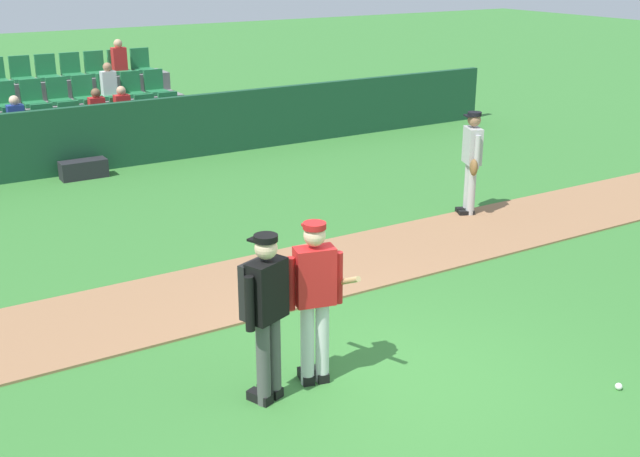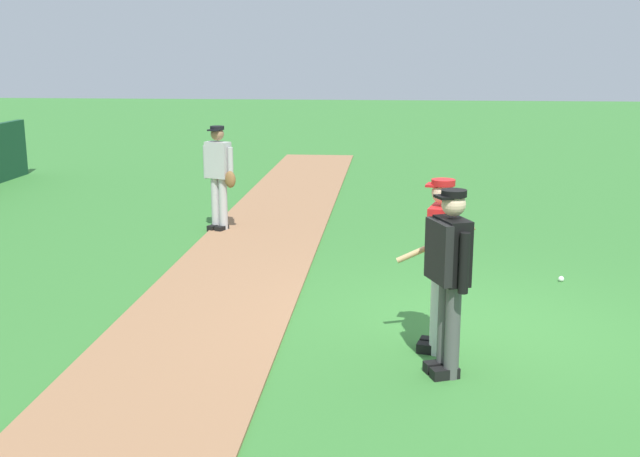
{
  "view_description": "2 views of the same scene",
  "coord_description": "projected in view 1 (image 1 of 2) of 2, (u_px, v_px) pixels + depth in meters",
  "views": [
    {
      "loc": [
        -4.39,
        -5.78,
        4.27
      ],
      "look_at": [
        0.4,
        2.04,
        1.02
      ],
      "focal_mm": 44.45,
      "sensor_mm": 36.0,
      "label": 1
    },
    {
      "loc": [
        -8.04,
        0.93,
        2.97
      ],
      "look_at": [
        0.77,
        1.76,
        0.92
      ],
      "focal_mm": 43.24,
      "sensor_mm": 36.0,
      "label": 2
    }
  ],
  "objects": [
    {
      "name": "ground_plane",
      "position": [
        390.0,
        383.0,
        8.23
      ],
      "size": [
        80.0,
        80.0,
        0.0
      ],
      "primitive_type": "plane",
      "color": "#387A33"
    },
    {
      "name": "infield_dirt_path",
      "position": [
        258.0,
        284.0,
        10.64
      ],
      "size": [
        28.0,
        1.92,
        0.03
      ],
      "primitive_type": "cube",
      "color": "#9E704C",
      "rests_on": "ground"
    },
    {
      "name": "dugout_fence",
      "position": [
        100.0,
        137.0,
        15.99
      ],
      "size": [
        20.0,
        0.16,
        1.34
      ],
      "primitive_type": "cube",
      "color": "#19472D",
      "rests_on": "ground"
    },
    {
      "name": "stadium_bleachers",
      "position": [
        74.0,
        123.0,
        17.5
      ],
      "size": [
        5.0,
        2.95,
        2.3
      ],
      "color": "slate",
      "rests_on": "ground"
    },
    {
      "name": "batter_red_jersey",
      "position": [
        315.0,
        297.0,
        7.94
      ],
      "size": [
        0.61,
        0.8,
        1.76
      ],
      "color": "silver",
      "rests_on": "ground"
    },
    {
      "name": "umpire_home_plate",
      "position": [
        266.0,
        309.0,
        7.61
      ],
      "size": [
        0.56,
        0.41,
        1.76
      ],
      "color": "#4C4C4C",
      "rests_on": "ground"
    },
    {
      "name": "runner_grey_jersey",
      "position": [
        472.0,
        160.0,
        13.13
      ],
      "size": [
        0.43,
        0.62,
        1.76
      ],
      "color": "#B2B2B2",
      "rests_on": "ground"
    },
    {
      "name": "baseball",
      "position": [
        619.0,
        386.0,
        8.1
      ],
      "size": [
        0.07,
        0.07,
        0.07
      ],
      "primitive_type": "sphere",
      "color": "white",
      "rests_on": "ground"
    },
    {
      "name": "equipment_bag",
      "position": [
        84.0,
        169.0,
        15.55
      ],
      "size": [
        0.9,
        0.36,
        0.36
      ],
      "primitive_type": "cube",
      "color": "#232328",
      "rests_on": "ground"
    }
  ]
}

